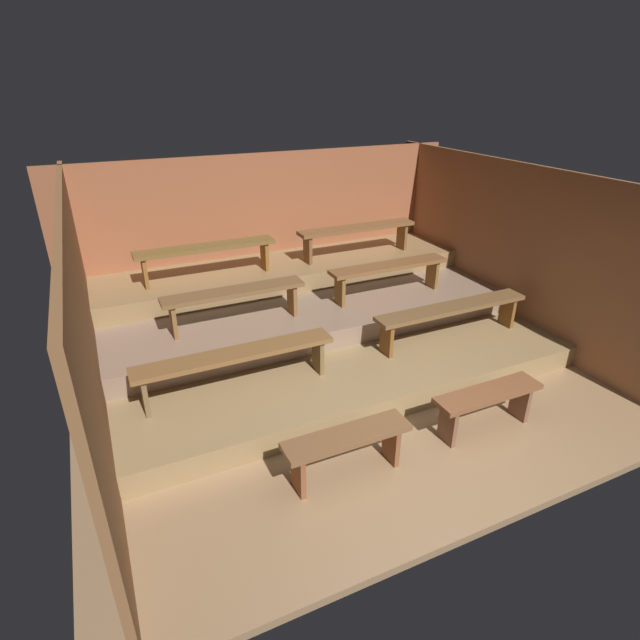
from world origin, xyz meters
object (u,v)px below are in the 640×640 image
object	(u,v)px
bench_lower_right	(452,311)
bench_upper_left	(206,251)
bench_lower_left	(236,359)
bench_floor_left	(347,443)
bench_middle_left	(234,296)
bench_floor_right	(487,400)
bench_middle_right	(389,270)
bench_upper_right	(357,232)

from	to	relation	value
bench_lower_right	bench_upper_left	xyz separation A→B (m)	(-2.58, 2.10, 0.52)
bench_lower_left	bench_lower_right	bearing A→B (deg)	0.00
bench_floor_left	bench_middle_left	world-z (taller)	bench_middle_left
bench_floor_right	bench_upper_left	distance (m)	4.10
bench_lower_left	bench_upper_left	bearing A→B (deg)	83.61
bench_middle_right	bench_floor_left	bearing A→B (deg)	-128.15
bench_lower_left	bench_lower_right	xyz separation A→B (m)	(2.82, 0.00, 0.00)
bench_middle_left	bench_middle_right	bearing A→B (deg)	0.00
bench_lower_left	bench_middle_left	size ratio (longest dim) A/B	1.22
bench_floor_left	bench_floor_right	size ratio (longest dim) A/B	1.00
bench_middle_left	bench_middle_right	world-z (taller)	same
bench_middle_left	bench_floor_right	bearing A→B (deg)	-51.85
bench_lower_left	bench_upper_left	size ratio (longest dim) A/B	1.12
bench_floor_right	bench_upper_left	xyz separation A→B (m)	(-1.98, 3.49, 0.82)
bench_middle_right	bench_upper_right	size ratio (longest dim) A/B	0.92
bench_floor_right	bench_upper_left	bearing A→B (deg)	119.57
bench_lower_left	bench_lower_right	distance (m)	2.82
bench_lower_left	bench_middle_left	xyz separation A→B (m)	(0.31, 1.04, 0.26)
bench_middle_right	bench_floor_right	bearing A→B (deg)	-96.94
bench_upper_left	bench_upper_right	bearing A→B (deg)	0.00
bench_lower_right	bench_upper_left	bearing A→B (deg)	140.85
bench_lower_right	bench_upper_right	xyz separation A→B (m)	(-0.24, 2.10, 0.52)
bench_lower_left	bench_middle_left	distance (m)	1.12
bench_middle_right	bench_lower_left	bearing A→B (deg)	-157.45
bench_floor_left	bench_upper_left	size ratio (longest dim) A/B	0.63
bench_lower_right	bench_upper_right	world-z (taller)	bench_upper_right
bench_upper_right	bench_floor_right	bearing A→B (deg)	-95.98
bench_upper_left	bench_middle_left	bearing A→B (deg)	-86.24
bench_floor_left	bench_lower_left	world-z (taller)	bench_lower_left
bench_floor_left	bench_lower_right	xyz separation A→B (m)	(2.22, 1.39, 0.29)
bench_upper_left	bench_upper_right	world-z (taller)	same
bench_upper_right	bench_middle_left	bearing A→B (deg)	-155.07
bench_floor_left	bench_lower_left	size ratio (longest dim) A/B	0.56
bench_floor_right	bench_upper_right	world-z (taller)	bench_upper_right
bench_middle_left	bench_middle_right	distance (m)	2.21
bench_upper_right	bench_lower_left	bearing A→B (deg)	-140.85
bench_middle_left	bench_upper_left	distance (m)	1.10
bench_lower_left	bench_floor_left	bearing A→B (deg)	-66.61
bench_floor_left	bench_upper_right	world-z (taller)	bench_upper_right
bench_lower_right	bench_middle_right	world-z (taller)	bench_middle_right
bench_lower_left	bench_middle_left	bearing A→B (deg)	73.71
bench_middle_right	bench_upper_right	world-z (taller)	bench_upper_right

